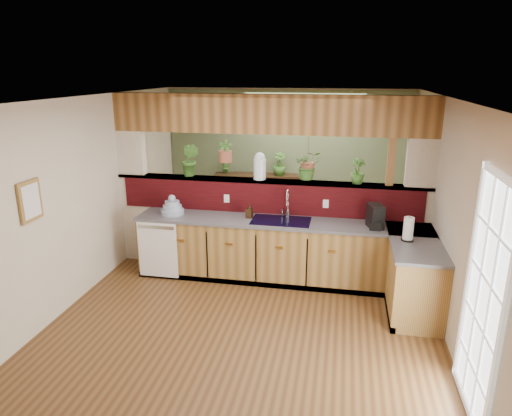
% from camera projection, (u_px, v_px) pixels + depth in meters
% --- Properties ---
extents(ground, '(4.60, 7.00, 0.01)m').
position_uv_depth(ground, '(250.00, 311.00, 5.76)').
color(ground, '#55361A').
rests_on(ground, ground).
extents(ceiling, '(4.60, 7.00, 0.01)m').
position_uv_depth(ceiling, '(249.00, 100.00, 5.00)').
color(ceiling, brown).
rests_on(ceiling, ground).
extents(wall_back, '(4.60, 0.02, 2.60)m').
position_uv_depth(wall_back, '(287.00, 159.00, 8.67)').
color(wall_back, beige).
rests_on(wall_back, ground).
extents(wall_left, '(0.02, 7.00, 2.60)m').
position_uv_depth(wall_left, '(72.00, 203.00, 5.80)').
color(wall_left, beige).
rests_on(wall_left, ground).
extents(wall_right, '(0.02, 7.00, 2.60)m').
position_uv_depth(wall_right, '(456.00, 225.00, 4.96)').
color(wall_right, beige).
rests_on(wall_right, ground).
extents(pass_through_partition, '(4.60, 0.21, 2.60)m').
position_uv_depth(pass_through_partition, '(270.00, 193.00, 6.67)').
color(pass_through_partition, beige).
rests_on(pass_through_partition, ground).
extents(pass_through_ledge, '(4.60, 0.21, 0.04)m').
position_uv_depth(pass_through_ledge, '(268.00, 181.00, 6.63)').
color(pass_through_ledge, brown).
rests_on(pass_through_ledge, ground).
extents(header_beam, '(4.60, 0.15, 0.55)m').
position_uv_depth(header_beam, '(268.00, 114.00, 6.35)').
color(header_beam, brown).
rests_on(header_beam, ground).
extents(sage_backwall, '(4.55, 0.02, 2.55)m').
position_uv_depth(sage_backwall, '(286.00, 159.00, 8.65)').
color(sage_backwall, '#546545').
rests_on(sage_backwall, ground).
extents(countertop, '(4.14, 1.52, 0.90)m').
position_uv_depth(countertop, '(321.00, 257.00, 6.29)').
color(countertop, brown).
rests_on(countertop, ground).
extents(dishwasher, '(0.58, 0.03, 0.82)m').
position_uv_depth(dishwasher, '(158.00, 250.00, 6.52)').
color(dishwasher, white).
rests_on(dishwasher, ground).
extents(navy_sink, '(0.82, 0.50, 0.18)m').
position_uv_depth(navy_sink, '(281.00, 226.00, 6.39)').
color(navy_sink, black).
rests_on(navy_sink, countertop).
extents(french_door, '(0.06, 1.02, 2.16)m').
position_uv_depth(french_door, '(483.00, 303.00, 3.82)').
color(french_door, white).
rests_on(french_door, ground).
extents(framed_print, '(0.04, 0.35, 0.45)m').
position_uv_depth(framed_print, '(30.00, 201.00, 4.97)').
color(framed_print, brown).
rests_on(framed_print, wall_left).
extents(faucet, '(0.18, 0.18, 0.42)m').
position_uv_depth(faucet, '(287.00, 202.00, 6.44)').
color(faucet, '#B7B7B2').
rests_on(faucet, countertop).
extents(dish_stack, '(0.34, 0.34, 0.29)m').
position_uv_depth(dish_stack, '(172.00, 208.00, 6.63)').
color(dish_stack, '#90A1BA').
rests_on(dish_stack, countertop).
extents(soap_dispenser, '(0.11, 0.11, 0.20)m').
position_uv_depth(soap_dispenser, '(249.00, 211.00, 6.47)').
color(soap_dispenser, '#382514').
rests_on(soap_dispenser, countertop).
extents(coffee_maker, '(0.17, 0.29, 0.32)m').
position_uv_depth(coffee_maker, '(375.00, 217.00, 6.04)').
color(coffee_maker, black).
rests_on(coffee_maker, countertop).
extents(paper_towel, '(0.15, 0.15, 0.32)m').
position_uv_depth(paper_towel, '(408.00, 229.00, 5.59)').
color(paper_towel, black).
rests_on(paper_towel, countertop).
extents(glass_jar, '(0.18, 0.18, 0.40)m').
position_uv_depth(glass_jar, '(260.00, 166.00, 6.59)').
color(glass_jar, silver).
rests_on(glass_jar, pass_through_ledge).
extents(ledge_plant_left, '(0.32, 0.28, 0.50)m').
position_uv_depth(ledge_plant_left, '(190.00, 160.00, 6.76)').
color(ledge_plant_left, '#315D20').
rests_on(ledge_plant_left, pass_through_ledge).
extents(ledge_plant_right, '(0.25, 0.25, 0.36)m').
position_uv_depth(ledge_plant_right, '(358.00, 171.00, 6.34)').
color(ledge_plant_right, '#315D20').
rests_on(ledge_plant_right, pass_through_ledge).
extents(hanging_plant_a, '(0.24, 0.19, 0.53)m').
position_uv_depth(hanging_plant_a, '(225.00, 145.00, 6.60)').
color(hanging_plant_a, brown).
rests_on(hanging_plant_a, header_beam).
extents(hanging_plant_b, '(0.44, 0.40, 0.55)m').
position_uv_depth(hanging_plant_b, '(308.00, 153.00, 6.40)').
color(hanging_plant_b, brown).
rests_on(hanging_plant_b, header_beam).
extents(shelving_console, '(1.63, 0.68, 1.06)m').
position_uv_depth(shelving_console, '(256.00, 201.00, 8.76)').
color(shelving_console, black).
rests_on(shelving_console, ground).
extents(shelf_plant_a, '(0.22, 0.16, 0.38)m').
position_uv_depth(shelf_plant_a, '(225.00, 163.00, 8.66)').
color(shelf_plant_a, '#315D20').
rests_on(shelf_plant_a, shelving_console).
extents(shelf_plant_b, '(0.31, 0.31, 0.43)m').
position_uv_depth(shelf_plant_b, '(279.00, 164.00, 8.47)').
color(shelf_plant_b, '#315D20').
rests_on(shelf_plant_b, shelving_console).
extents(floor_plant, '(0.64, 0.57, 0.67)m').
position_uv_depth(floor_plant, '(355.00, 238.00, 7.32)').
color(floor_plant, '#315D20').
rests_on(floor_plant, ground).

